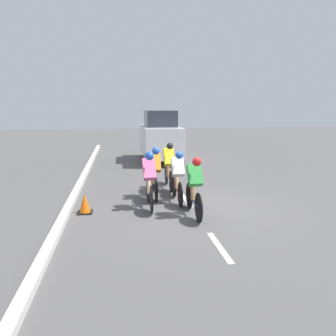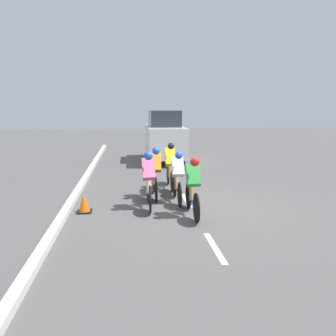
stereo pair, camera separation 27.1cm
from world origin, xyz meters
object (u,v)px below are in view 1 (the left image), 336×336
object	(u,v)px
traffic_cone	(85,204)
support_car	(160,137)
cyclist_orange	(155,171)
cyclist_yellow	(169,165)
cyclist_green	(194,185)
cyclist_pink	(149,178)
cyclist_white	(178,176)

from	to	relation	value
traffic_cone	support_car	bearing A→B (deg)	-110.81
cyclist_orange	cyclist_yellow	bearing A→B (deg)	-119.54
cyclist_green	cyclist_pink	distance (m)	1.28
cyclist_yellow	cyclist_green	size ratio (longest dim) A/B	0.99
cyclist_green	traffic_cone	xyz separation A→B (m)	(2.66, -0.63, -0.54)
cyclist_white	cyclist_yellow	world-z (taller)	cyclist_yellow
traffic_cone	cyclist_green	bearing A→B (deg)	166.74
cyclist_white	cyclist_green	bearing A→B (deg)	99.54
traffic_cone	cyclist_yellow	bearing A→B (deg)	-138.90
cyclist_white	traffic_cone	bearing A→B (deg)	12.85
cyclist_green	traffic_cone	world-z (taller)	cyclist_green
cyclist_orange	support_car	xyz separation A→B (m)	(-0.96, -6.37, 0.40)
support_car	cyclist_green	bearing A→B (deg)	88.63
cyclist_white	support_car	distance (m)	6.98
cyclist_yellow	support_car	bearing A→B (deg)	-94.25
cyclist_green	cyclist_orange	bearing A→B (deg)	-66.56
cyclist_white	cyclist_green	xyz separation A→B (m)	(-0.20, 1.19, 0.01)
cyclist_yellow	support_car	distance (m)	5.41
cyclist_yellow	cyclist_pink	bearing A→B (deg)	67.86
cyclist_green	support_car	xyz separation A→B (m)	(-0.20, -8.15, 0.42)
cyclist_pink	cyclist_orange	bearing A→B (deg)	-103.90
cyclist_white	support_car	size ratio (longest dim) A/B	0.43
cyclist_pink	cyclist_white	bearing A→B (deg)	-153.05
cyclist_yellow	support_car	size ratio (longest dim) A/B	0.44
cyclist_white	support_car	bearing A→B (deg)	-93.25
cyclist_orange	traffic_cone	distance (m)	2.28
cyclist_white	cyclist_green	distance (m)	1.21
cyclist_orange	cyclist_pink	world-z (taller)	cyclist_pink
cyclist_green	cyclist_pink	xyz separation A→B (m)	(1.02, -0.77, 0.03)
cyclist_yellow	support_car	world-z (taller)	support_car
cyclist_white	cyclist_pink	world-z (taller)	cyclist_pink
cyclist_green	support_car	world-z (taller)	support_car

